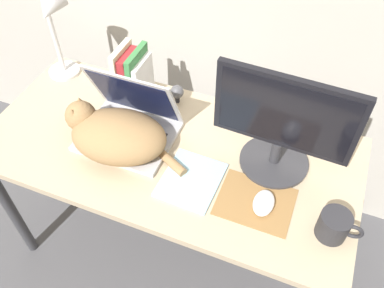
{
  "coord_description": "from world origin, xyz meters",
  "views": [
    {
      "loc": [
        0.44,
        -0.54,
        1.8
      ],
      "look_at": [
        0.11,
        0.29,
        0.8
      ],
      "focal_mm": 38.0,
      "sensor_mm": 36.0,
      "label": 1
    }
  ],
  "objects": [
    {
      "name": "computer_mouse",
      "position": [
        0.38,
        0.21,
        0.72
      ],
      "size": [
        0.07,
        0.1,
        0.03
      ],
      "color": "silver",
      "rests_on": "mousepad"
    },
    {
      "name": "laptop",
      "position": [
        -0.16,
        0.34,
        0.75
      ],
      "size": [
        0.33,
        0.27,
        0.27
      ],
      "color": "#B7B7BC",
      "rests_on": "desk"
    },
    {
      "name": "external_monitor",
      "position": [
        0.37,
        0.4,
        0.89
      ],
      "size": [
        0.45,
        0.24,
        0.37
      ],
      "color": "#333338",
      "rests_on": "desk"
    },
    {
      "name": "mousepad",
      "position": [
        0.35,
        0.21,
        0.7
      ],
      "size": [
        0.24,
        0.19,
        0.0
      ],
      "color": "olive",
      "rests_on": "desk"
    },
    {
      "name": "cat",
      "position": [
        -0.17,
        0.25,
        0.78
      ],
      "size": [
        0.47,
        0.28,
        0.16
      ],
      "color": "#99754C",
      "rests_on": "desk"
    },
    {
      "name": "book_row",
      "position": [
        -0.24,
        0.53,
        0.81
      ],
      "size": [
        0.11,
        0.15,
        0.22
      ],
      "color": "beige",
      "rests_on": "desk"
    },
    {
      "name": "desk_lamp",
      "position": [
        -0.55,
        0.52,
        0.97
      ],
      "size": [
        0.17,
        0.17,
        0.4
      ],
      "color": "silver",
      "rests_on": "desk"
    },
    {
      "name": "desk",
      "position": [
        0.0,
        0.32,
        0.63
      ],
      "size": [
        1.35,
        0.64,
        0.7
      ],
      "color": "tan",
      "rests_on": "ground_plane"
    },
    {
      "name": "webcam",
      "position": [
        -0.07,
        0.56,
        0.75
      ],
      "size": [
        0.05,
        0.05,
        0.08
      ],
      "color": "#232328",
      "rests_on": "desk"
    },
    {
      "name": "mug",
      "position": [
        0.6,
        0.19,
        0.75
      ],
      "size": [
        0.13,
        0.09,
        0.09
      ],
      "color": "#28282D",
      "rests_on": "desk"
    },
    {
      "name": "notepad",
      "position": [
        0.13,
        0.22,
        0.71
      ],
      "size": [
        0.19,
        0.23,
        0.01
      ],
      "color": "#99C6E0",
      "rests_on": "desk"
    }
  ]
}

